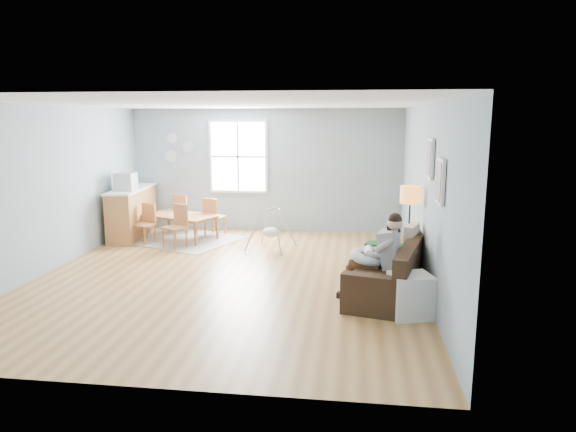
# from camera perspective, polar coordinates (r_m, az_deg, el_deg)

# --- Properties ---
(room) EXTENTS (8.40, 9.40, 3.90)m
(room) POSITION_cam_1_polar(r_m,az_deg,el_deg) (7.95, -6.98, 10.28)
(room) COLOR olive
(window) EXTENTS (1.32, 0.08, 1.62)m
(window) POSITION_cam_1_polar(r_m,az_deg,el_deg) (11.49, -5.54, 6.58)
(window) COLOR silver
(window) RESTS_ON room
(pictures) EXTENTS (0.05, 1.34, 0.74)m
(pictures) POSITION_cam_1_polar(r_m,az_deg,el_deg) (6.76, 15.99, 5.03)
(pictures) COLOR silver
(pictures) RESTS_ON room
(wall_plates) EXTENTS (0.67, 0.02, 0.66)m
(wall_plates) POSITION_cam_1_polar(r_m,az_deg,el_deg) (11.88, -12.22, 7.39)
(wall_plates) COLOR #9BB0BB
(wall_plates) RESTS_ON room
(sofa) EXTENTS (1.28, 2.09, 0.79)m
(sofa) POSITION_cam_1_polar(r_m,az_deg,el_deg) (7.47, 11.33, -6.57)
(sofa) COLOR black
(sofa) RESTS_ON room
(green_throw) EXTENTS (1.10, 1.03, 0.04)m
(green_throw) POSITION_cam_1_polar(r_m,az_deg,el_deg) (8.04, 11.68, -3.69)
(green_throw) COLOR #125024
(green_throw) RESTS_ON sofa
(beige_pillow) EXTENTS (0.28, 0.48, 0.46)m
(beige_pillow) POSITION_cam_1_polar(r_m,az_deg,el_deg) (7.82, 13.57, -2.60)
(beige_pillow) COLOR #BEAA91
(beige_pillow) RESTS_ON sofa
(father) EXTENTS (0.92, 0.54, 1.24)m
(father) POSITION_cam_1_polar(r_m,az_deg,el_deg) (7.12, 10.05, -4.14)
(father) COLOR gray
(father) RESTS_ON sofa
(nursing_pillow) EXTENTS (0.66, 0.65, 0.20)m
(nursing_pillow) POSITION_cam_1_polar(r_m,az_deg,el_deg) (7.16, 8.90, -4.49)
(nursing_pillow) COLOR silver
(nursing_pillow) RESTS_ON father
(infant) EXTENTS (0.13, 0.34, 0.12)m
(infant) POSITION_cam_1_polar(r_m,az_deg,el_deg) (7.18, 8.93, -3.87)
(infant) COLOR white
(infant) RESTS_ON nursing_pillow
(toddler) EXTENTS (0.51, 0.33, 0.76)m
(toddler) POSITION_cam_1_polar(r_m,az_deg,el_deg) (7.56, 11.14, -3.36)
(toddler) COLOR silver
(toddler) RESTS_ON sofa
(floor_lamp) EXTENTS (0.30, 0.30, 1.49)m
(floor_lamp) POSITION_cam_1_polar(r_m,az_deg,el_deg) (7.92, 13.40, 1.43)
(floor_lamp) COLOR black
(floor_lamp) RESTS_ON room
(storage_cube) EXTENTS (0.61, 0.57, 0.55)m
(storage_cube) POSITION_cam_1_polar(r_m,az_deg,el_deg) (6.73, 13.38, -8.61)
(storage_cube) COLOR silver
(storage_cube) RESTS_ON room
(rug) EXTENTS (2.73, 2.43, 0.01)m
(rug) POSITION_cam_1_polar(r_m,az_deg,el_deg) (10.95, -11.80, -2.52)
(rug) COLOR gray
(rug) RESTS_ON room
(dining_table) EXTENTS (1.69, 1.34, 0.52)m
(dining_table) POSITION_cam_1_polar(r_m,az_deg,el_deg) (10.90, -11.85, -1.21)
(dining_table) COLOR #935630
(dining_table) RESTS_ON rug
(chair_sw) EXTENTS (0.46, 0.46, 0.80)m
(chair_sw) POSITION_cam_1_polar(r_m,az_deg,el_deg) (10.73, -15.50, -0.57)
(chair_sw) COLOR olive
(chair_sw) RESTS_ON rug
(chair_se) EXTENTS (0.52, 0.52, 0.85)m
(chair_se) POSITION_cam_1_polar(r_m,az_deg,el_deg) (10.18, -12.21, -0.84)
(chair_se) COLOR olive
(chair_se) RESTS_ON rug
(chair_nw) EXTENTS (0.49, 0.49, 0.85)m
(chair_nw) POSITION_cam_1_polar(r_m,az_deg,el_deg) (11.53, -11.58, 0.54)
(chair_nw) COLOR olive
(chair_nw) RESTS_ON rug
(chair_ne) EXTENTS (0.47, 0.47, 0.83)m
(chair_ne) POSITION_cam_1_polar(r_m,az_deg,el_deg) (11.02, -8.36, 0.11)
(chair_ne) COLOR olive
(chair_ne) RESTS_ON rug
(counter) EXTENTS (0.71, 1.90, 1.04)m
(counter) POSITION_cam_1_polar(r_m,az_deg,el_deg) (11.39, -16.89, 0.43)
(counter) COLOR #935630
(counter) RESTS_ON room
(monitor) EXTENTS (0.39, 0.37, 0.36)m
(monitor) POSITION_cam_1_polar(r_m,az_deg,el_deg) (10.95, -17.62, 3.67)
(monitor) COLOR #A3A3A8
(monitor) RESTS_ON counter
(baby_swing) EXTENTS (0.96, 0.97, 0.80)m
(baby_swing) POSITION_cam_1_polar(r_m,az_deg,el_deg) (9.81, -1.91, -1.71)
(baby_swing) COLOR #A3A3A8
(baby_swing) RESTS_ON room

